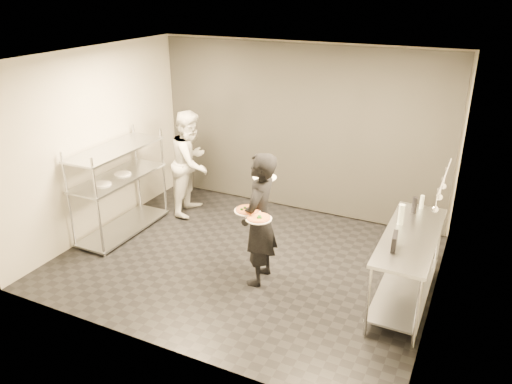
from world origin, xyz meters
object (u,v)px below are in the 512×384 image
at_px(salad_plate, 265,176).
at_px(waiter, 260,220).
at_px(chef, 191,163).
at_px(pizza_plate_near, 248,210).
at_px(prep_counter, 408,256).
at_px(pos_monitor, 394,241).
at_px(bottle_dark, 415,205).
at_px(pizza_plate_far, 259,218).
at_px(pass_rack, 119,185).
at_px(bottle_green, 401,214).
at_px(bottle_clear, 422,202).

bearing_deg(salad_plate, waiter, -76.72).
xyz_separation_m(waiter, chef, (-1.93, 1.45, -0.01)).
xyz_separation_m(chef, pizza_plate_near, (1.84, -1.60, 0.19)).
bearing_deg(chef, prep_counter, -114.57).
distance_m(pos_monitor, bottle_dark, 1.04).
bearing_deg(pizza_plate_far, prep_counter, 19.95).
relative_size(pass_rack, pizza_plate_near, 4.86).
height_order(prep_counter, bottle_green, bottle_green).
distance_m(pass_rack, waiter, 2.56).
bearing_deg(chef, waiter, -134.98).
height_order(pass_rack, salad_plate, pass_rack).
bearing_deg(prep_counter, pizza_plate_far, -160.05).
bearing_deg(prep_counter, chef, 163.57).
bearing_deg(chef, pass_rack, 143.31).
relative_size(chef, pizza_plate_far, 5.45).
distance_m(bottle_green, bottle_clear, 0.61).
height_order(waiter, salad_plate, waiter).
relative_size(prep_counter, bottle_clear, 10.07).
distance_m(pass_rack, bottle_clear, 4.40).
xyz_separation_m(pizza_plate_near, pos_monitor, (1.77, 0.07, -0.05)).
relative_size(pass_rack, pizza_plate_far, 4.98).
distance_m(chef, bottle_green, 3.67).
bearing_deg(chef, pos_monitor, -121.03).
bearing_deg(bottle_clear, pos_monitor, -94.98).
bearing_deg(chef, bottle_dark, -105.73).
height_order(prep_counter, bottle_clear, bottle_clear).
bearing_deg(pizza_plate_near, pass_rack, 168.53).
distance_m(bottle_green, bottle_dark, 0.41).
relative_size(pass_rack, pos_monitor, 6.54).
xyz_separation_m(waiter, pos_monitor, (1.68, -0.08, 0.13)).
bearing_deg(bottle_dark, prep_counter, -82.80).
bearing_deg(pos_monitor, chef, 151.45).
bearing_deg(prep_counter, salad_plate, -178.41).
bearing_deg(bottle_clear, prep_counter, -89.04).
bearing_deg(pass_rack, bottle_clear, 10.53).
bearing_deg(bottle_green, chef, 166.01).
height_order(waiter, pizza_plate_far, waiter).
relative_size(pizza_plate_near, pos_monitor, 1.35).
bearing_deg(salad_plate, prep_counter, 1.59).
bearing_deg(pass_rack, pos_monitor, -5.72).
bearing_deg(pass_rack, pizza_plate_near, -11.47).
height_order(waiter, bottle_dark, waiter).
bearing_deg(prep_counter, bottle_green, 128.93).
bearing_deg(pass_rack, salad_plate, -1.15).
bearing_deg(waiter, prep_counter, 95.94).
xyz_separation_m(pizza_plate_near, bottle_green, (1.72, 0.71, -0.01)).
height_order(prep_counter, pizza_plate_near, pizza_plate_near).
xyz_separation_m(pass_rack, bottle_dark, (4.25, 0.62, 0.26)).
xyz_separation_m(waiter, bottle_green, (1.63, 0.56, 0.17)).
xyz_separation_m(salad_plate, pos_monitor, (1.75, -0.37, -0.35)).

